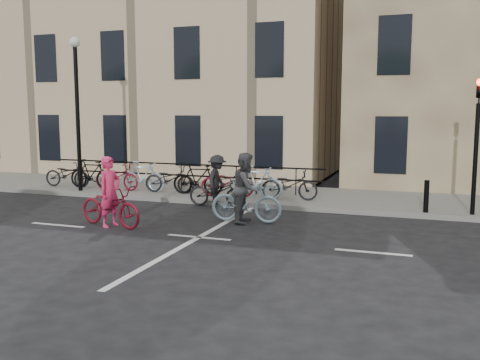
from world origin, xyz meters
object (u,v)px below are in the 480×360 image
(cyclist_grey, at_px, (246,194))
(cyclist_dark, at_px, (217,186))
(traffic_light, at_px, (477,130))
(cyclist_pink, at_px, (110,202))
(lamp_post, at_px, (77,95))

(cyclist_grey, xyz_separation_m, cyclist_dark, (-1.61, 1.93, -0.12))
(traffic_light, distance_m, cyclist_pink, 9.86)
(lamp_post, bearing_deg, cyclist_pink, -46.32)
(cyclist_grey, bearing_deg, cyclist_pink, 114.46)
(lamp_post, height_order, cyclist_grey, lamp_post)
(cyclist_pink, height_order, cyclist_grey, cyclist_grey)
(cyclist_grey, height_order, cyclist_dark, cyclist_grey)
(traffic_light, height_order, cyclist_grey, traffic_light)
(traffic_light, xyz_separation_m, cyclist_grey, (-5.70, -2.37, -1.70))
(lamp_post, distance_m, cyclist_grey, 7.90)
(traffic_light, relative_size, cyclist_dark, 2.12)
(traffic_light, bearing_deg, cyclist_dark, -176.55)
(traffic_light, relative_size, cyclist_pink, 1.82)
(lamp_post, bearing_deg, traffic_light, -0.27)
(cyclist_dark, bearing_deg, cyclist_pink, 153.40)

